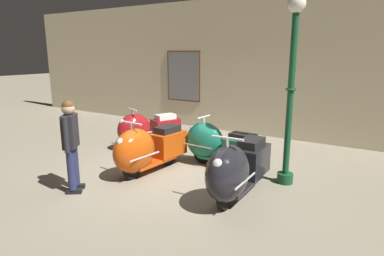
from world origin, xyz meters
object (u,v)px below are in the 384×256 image
at_px(scooter_2, 216,144).
at_px(visitor_0, 71,140).
at_px(scooter_0, 144,129).
at_px(scooter_3, 235,170).
at_px(lamppost, 291,82).
at_px(scooter_1, 145,149).

distance_m(scooter_2, visitor_0, 2.80).
height_order(scooter_0, scooter_3, scooter_3).
relative_size(scooter_2, lamppost, 0.53).
bearing_deg(visitor_0, scooter_2, 22.91).
bearing_deg(scooter_2, lamppost, 178.96).
bearing_deg(scooter_1, visitor_0, -15.97).
xyz_separation_m(scooter_0, scooter_2, (2.12, -0.27, 0.01)).
xyz_separation_m(scooter_1, scooter_3, (1.95, -0.16, 0.02)).
bearing_deg(scooter_0, visitor_0, 37.73).
height_order(scooter_1, lamppost, lamppost).
distance_m(scooter_3, lamppost, 1.78).
relative_size(scooter_1, scooter_2, 1.06).
bearing_deg(scooter_2, scooter_0, -3.70).
bearing_deg(visitor_0, scooter_3, -11.78).
height_order(scooter_0, lamppost, lamppost).
height_order(scooter_1, scooter_3, scooter_3).
distance_m(scooter_0, lamppost, 3.87).
distance_m(scooter_1, scooter_3, 1.96).
bearing_deg(visitor_0, scooter_0, 68.55).
distance_m(scooter_2, scooter_3, 1.63).
bearing_deg(lamppost, scooter_3, -111.82).
bearing_deg(lamppost, scooter_2, 175.31).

